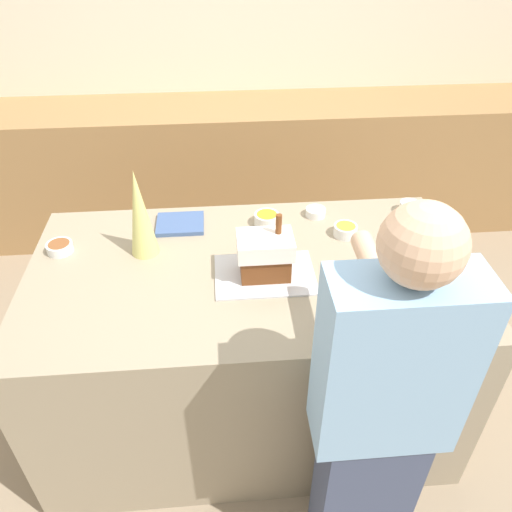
{
  "coord_description": "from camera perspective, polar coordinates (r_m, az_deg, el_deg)",
  "views": [
    {
      "loc": [
        -0.1,
        -1.6,
        2.17
      ],
      "look_at": [
        0.03,
        0.0,
        0.97
      ],
      "focal_mm": 35.0,
      "sensor_mm": 36.0,
      "label": 1
    }
  ],
  "objects": [
    {
      "name": "back_cabinet_block",
      "position": [
        3.74,
        -2.76,
        9.96
      ],
      "size": [
        6.0,
        0.6,
        0.95
      ],
      "color": "#9E7547",
      "rests_on": "ground_plane"
    },
    {
      "name": "wall_back",
      "position": [
        3.76,
        -3.4,
        23.49
      ],
      "size": [
        8.0,
        0.05,
        2.6
      ],
      "color": "beige",
      "rests_on": "ground_plane"
    },
    {
      "name": "candy_bowl_far_right",
      "position": [
        2.29,
        1.24,
        4.3
      ],
      "size": [
        0.11,
        0.11,
        0.05
      ],
      "color": "white",
      "rests_on": "kitchen_island"
    },
    {
      "name": "ground_plane",
      "position": [
        2.7,
        -0.69,
        -16.67
      ],
      "size": [
        12.0,
        12.0,
        0.0
      ],
      "primitive_type": "plane",
      "color": "gray"
    },
    {
      "name": "gingerbread_house",
      "position": [
        1.94,
        1.06,
        0.16
      ],
      "size": [
        0.22,
        0.16,
        0.26
      ],
      "color": "brown",
      "rests_on": "baking_tray"
    },
    {
      "name": "kitchen_island",
      "position": [
        2.35,
        -0.77,
        -10.1
      ],
      "size": [
        1.81,
        1.0,
        0.91
      ],
      "color": "gray",
      "rests_on": "ground_plane"
    },
    {
      "name": "candy_bowl_far_left",
      "position": [
        2.2,
        15.89,
        1.18
      ],
      "size": [
        0.1,
        0.1,
        0.05
      ],
      "color": "silver",
      "rests_on": "kitchen_island"
    },
    {
      "name": "candy_bowl_behind_tray",
      "position": [
        2.25,
        10.18,
        2.95
      ],
      "size": [
        0.11,
        0.11,
        0.05
      ],
      "color": "white",
      "rests_on": "kitchen_island"
    },
    {
      "name": "candy_bowl_beside_tree",
      "position": [
        2.49,
        17.12,
        5.4
      ],
      "size": [
        0.09,
        0.09,
        0.05
      ],
      "color": "white",
      "rests_on": "kitchen_island"
    },
    {
      "name": "cookbook",
      "position": [
        2.32,
        -8.66,
        3.67
      ],
      "size": [
        0.21,
        0.18,
        0.02
      ],
      "color": "#3F598C",
      "rests_on": "kitchen_island"
    },
    {
      "name": "person",
      "position": [
        1.68,
        13.86,
        -17.63
      ],
      "size": [
        0.42,
        0.53,
        1.61
      ],
      "color": "#424C6B",
      "rests_on": "ground_plane"
    },
    {
      "name": "candy_bowl_near_tray_right",
      "position": [
        2.37,
        6.83,
        5.03
      ],
      "size": [
        0.09,
        0.09,
        0.04
      ],
      "color": "white",
      "rests_on": "kitchen_island"
    },
    {
      "name": "candy_bowl_near_tray_left",
      "position": [
        2.28,
        -21.52,
        0.95
      ],
      "size": [
        0.11,
        0.11,
        0.04
      ],
      "color": "white",
      "rests_on": "kitchen_island"
    },
    {
      "name": "baking_tray",
      "position": [
        2.0,
        1.01,
        -2.11
      ],
      "size": [
        0.4,
        0.28,
        0.01
      ],
      "color": "silver",
      "rests_on": "kitchen_island"
    },
    {
      "name": "decorative_tree",
      "position": [
        2.08,
        -13.14,
        4.78
      ],
      "size": [
        0.12,
        0.12,
        0.39
      ],
      "color": "#DBD675",
      "rests_on": "kitchen_island"
    }
  ]
}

